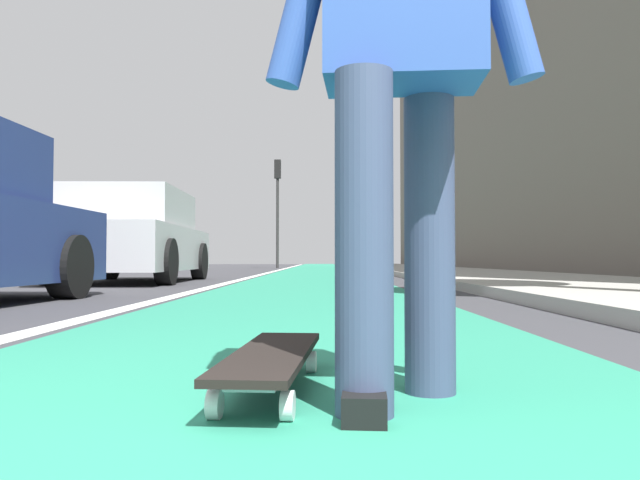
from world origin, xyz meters
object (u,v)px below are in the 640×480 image
Objects in this scene: parked_car_mid at (134,238)px; traffic_light at (278,194)px; skater_person at (401,41)px; skateboard at (271,358)px.

parked_car_mid is 0.92× the size of traffic_light.
skater_person is 9.11m from parked_car_mid.
skater_person is at bearing -158.79° from parked_car_mid.
traffic_light is at bearing 4.03° from skateboard.
skater_person is 0.35× the size of traffic_light.
skateboard is at bearing -160.53° from parked_car_mid.
traffic_light is (24.57, 1.73, 3.12)m from skateboard.
traffic_light is (24.72, 2.08, 2.27)m from skater_person.
parked_car_mid reaches higher than skateboard.
skater_person is 0.38× the size of parked_car_mid.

